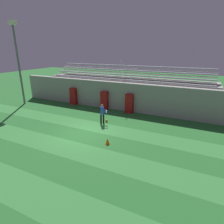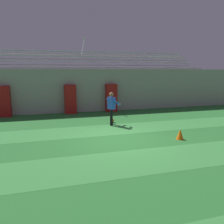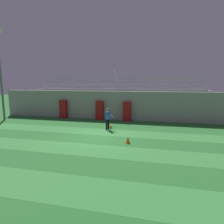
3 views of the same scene
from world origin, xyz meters
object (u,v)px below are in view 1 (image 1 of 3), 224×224
(soccer_ball, at_px, (107,121))
(water_bottle, at_px, (129,113))
(goalkeeper, at_px, (102,113))
(padding_pillar_gate_right, at_px, (129,104))
(floodlight_pole, at_px, (17,54))
(padding_pillar_far_left, at_px, (73,96))
(traffic_cone, at_px, (107,141))
(padding_pillar_gate_left, at_px, (104,100))

(soccer_ball, height_order, water_bottle, water_bottle)
(goalkeeper, distance_m, water_bottle, 3.45)
(padding_pillar_gate_right, height_order, floodlight_pole, floodlight_pole)
(soccer_ball, bearing_deg, padding_pillar_far_left, 151.30)
(padding_pillar_gate_right, height_order, traffic_cone, padding_pillar_gate_right)
(water_bottle, bearing_deg, padding_pillar_far_left, 176.03)
(padding_pillar_gate_right, relative_size, soccer_ball, 8.33)
(floodlight_pole, height_order, goalkeeper, floodlight_pole)
(goalkeeper, height_order, traffic_cone, goalkeeper)
(padding_pillar_gate_left, bearing_deg, water_bottle, -9.31)
(goalkeeper, bearing_deg, padding_pillar_far_left, 147.24)
(water_bottle, bearing_deg, padding_pillar_gate_left, 170.69)
(padding_pillar_gate_left, bearing_deg, padding_pillar_far_left, 180.00)
(padding_pillar_gate_right, bearing_deg, traffic_cone, -81.09)
(floodlight_pole, xyz_separation_m, soccer_ball, (11.01, -0.96, -5.30))
(padding_pillar_gate_left, relative_size, goalkeeper, 1.10)
(traffic_cone, bearing_deg, water_bottle, 98.28)
(padding_pillar_far_left, height_order, traffic_cone, padding_pillar_far_left)
(soccer_ball, bearing_deg, water_bottle, 70.12)
(padding_pillar_gate_right, bearing_deg, soccer_ball, -104.72)
(padding_pillar_far_left, distance_m, floodlight_pole, 7.25)
(floodlight_pole, xyz_separation_m, goalkeeper, (10.87, -1.43, -4.46))
(goalkeeper, height_order, soccer_ball, goalkeeper)
(padding_pillar_far_left, relative_size, goalkeeper, 1.10)
(padding_pillar_far_left, xyz_separation_m, soccer_ball, (5.77, -3.16, -0.81))
(padding_pillar_far_left, relative_size, water_bottle, 7.64)
(water_bottle, bearing_deg, soccer_ball, -109.88)
(padding_pillar_gate_left, xyz_separation_m, padding_pillar_gate_right, (2.71, 0.00, 0.00))
(goalkeeper, bearing_deg, floodlight_pole, 172.52)
(goalkeeper, bearing_deg, water_bottle, 70.48)
(floodlight_pole, bearing_deg, water_bottle, 8.19)
(padding_pillar_far_left, xyz_separation_m, goalkeeper, (5.62, -3.62, 0.04))
(padding_pillar_gate_right, relative_size, water_bottle, 7.64)
(floodlight_pole, bearing_deg, traffic_cone, -19.05)
(padding_pillar_far_left, distance_m, goalkeeper, 6.69)
(padding_pillar_gate_right, relative_size, padding_pillar_far_left, 1.00)
(padding_pillar_gate_left, distance_m, water_bottle, 3.00)
(soccer_ball, relative_size, traffic_cone, 0.52)
(padding_pillar_gate_right, distance_m, soccer_ball, 3.36)
(padding_pillar_gate_left, distance_m, goalkeeper, 4.01)
(padding_pillar_gate_right, bearing_deg, water_bottle, -73.00)
(floodlight_pole, xyz_separation_m, water_bottle, (11.98, 1.73, -5.29))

